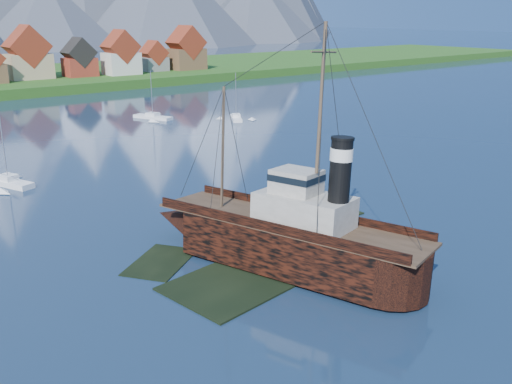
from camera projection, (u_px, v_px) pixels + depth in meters
ground at (268, 259)px, 57.89m from camera, size 1400.00×1400.00×0.00m
shoal at (268, 251)px, 60.66m from camera, size 31.71×21.24×1.14m
tugboat_wreck at (277, 234)px, 56.15m from camera, size 7.18×30.92×24.50m
sailboat_d at (236, 119)px, 132.96m from camera, size 6.00×8.16×11.28m
sailboat_e at (153, 118)px, 134.15m from camera, size 6.09×10.28×11.67m
sailboat_f at (8, 183)px, 82.38m from camera, size 5.26×8.95×13.23m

